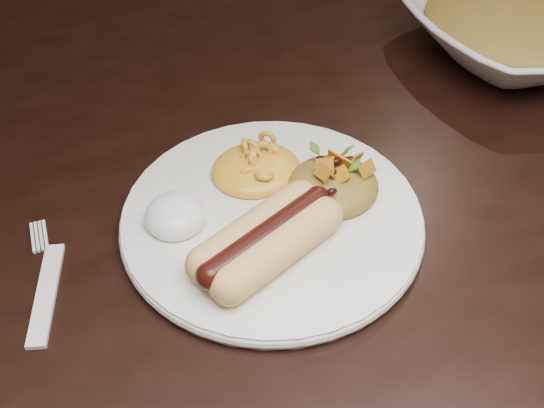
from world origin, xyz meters
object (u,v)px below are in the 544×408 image
object	(u,v)px
plate	(272,218)
serving_bowl	(517,29)
fork	(46,293)
table	(273,216)

from	to	relation	value
plate	serving_bowl	bearing A→B (deg)	25.03
fork	serving_bowl	world-z (taller)	serving_bowl
table	fork	size ratio (longest dim) A/B	12.42
table	plate	bearing A→B (deg)	-110.39
plate	serving_bowl	distance (m)	0.40
plate	fork	bearing A→B (deg)	-175.92
serving_bowl	plate	bearing A→B (deg)	-154.97
table	serving_bowl	distance (m)	0.36
fork	serving_bowl	bearing A→B (deg)	32.47
plate	fork	world-z (taller)	plate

